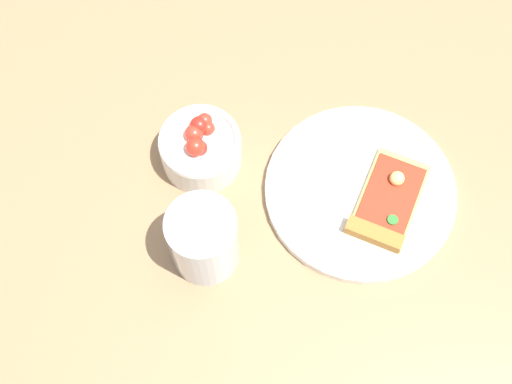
# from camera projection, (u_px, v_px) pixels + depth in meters

# --- Properties ---
(ground_plane) EXTENTS (2.40, 2.40, 0.00)m
(ground_plane) POSITION_uv_depth(u_px,v_px,m) (357.00, 184.00, 0.87)
(ground_plane) COLOR #93704C
(ground_plane) RESTS_ON ground
(plate) EXTENTS (0.25, 0.25, 0.01)m
(plate) POSITION_uv_depth(u_px,v_px,m) (359.00, 191.00, 0.86)
(plate) COLOR white
(plate) RESTS_ON ground_plane
(pizza_slice_main) EXTENTS (0.15, 0.13, 0.03)m
(pizza_slice_main) POSITION_uv_depth(u_px,v_px,m) (387.00, 204.00, 0.84)
(pizza_slice_main) COLOR #E5B256
(pizza_slice_main) RESTS_ON plate
(salad_bowl) EXTENTS (0.11, 0.11, 0.07)m
(salad_bowl) POSITION_uv_depth(u_px,v_px,m) (201.00, 148.00, 0.86)
(salad_bowl) COLOR white
(salad_bowl) RESTS_ON ground_plane
(soda_glass) EXTENTS (0.08, 0.08, 0.11)m
(soda_glass) POSITION_uv_depth(u_px,v_px,m) (204.00, 241.00, 0.79)
(soda_glass) COLOR silver
(soda_glass) RESTS_ON ground_plane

